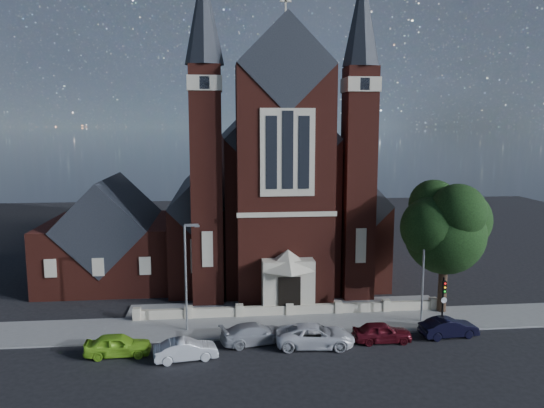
{
  "coord_description": "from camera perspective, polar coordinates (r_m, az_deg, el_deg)",
  "views": [
    {
      "loc": [
        -5.52,
        -34.0,
        15.03
      ],
      "look_at": [
        -0.83,
        12.0,
        8.29
      ],
      "focal_mm": 35.0,
      "sensor_mm": 36.0,
      "label": 1
    }
  ],
  "objects": [
    {
      "name": "car_silver_a",
      "position": [
        36.14,
        -9.27,
        -15.21
      ],
      "size": [
        4.3,
        2.13,
        1.36
      ],
      "primitive_type": "imported",
      "rotation": [
        0.0,
        0.0,
        1.75
      ],
      "color": "#B9BDC1",
      "rests_on": "ground"
    },
    {
      "name": "pavement_strip",
      "position": [
        41.7,
        2.24,
        -12.84
      ],
      "size": [
        60.0,
        5.0,
        0.12
      ],
      "primitive_type": "cube",
      "color": "slate",
      "rests_on": "ground"
    },
    {
      "name": "car_white_suv",
      "position": [
        37.77,
        4.65,
        -13.93
      ],
      "size": [
        5.64,
        2.94,
        1.52
      ],
      "primitive_type": "imported",
      "rotation": [
        0.0,
        0.0,
        1.49
      ],
      "color": "white",
      "rests_on": "ground"
    },
    {
      "name": "parish_hall",
      "position": [
        54.18,
        -16.88,
        -3.8
      ],
      "size": [
        12.0,
        12.2,
        10.24
      ],
      "color": "#511E15",
      "rests_on": "ground"
    },
    {
      "name": "car_lime_van",
      "position": [
        37.67,
        -16.24,
        -14.35
      ],
      "size": [
        4.36,
        1.87,
        1.47
      ],
      "primitive_type": "imported",
      "rotation": [
        0.0,
        0.0,
        1.6
      ],
      "color": "#8ACE29",
      "rests_on": "ground"
    },
    {
      "name": "street_tree",
      "position": [
        44.39,
        18.4,
        -2.61
      ],
      "size": [
        6.4,
        6.6,
        10.7
      ],
      "color": "black",
      "rests_on": "ground"
    },
    {
      "name": "street_lamp_right",
      "position": [
        42.38,
        16.09,
        -6.28
      ],
      "size": [
        1.16,
        0.22,
        8.09
      ],
      "color": "gray",
      "rests_on": "ground"
    },
    {
      "name": "traffic_signal",
      "position": [
        41.89,
        17.96,
        -9.4
      ],
      "size": [
        0.28,
        0.42,
        4.0
      ],
      "color": "black",
      "rests_on": "ground"
    },
    {
      "name": "ground",
      "position": [
        51.55,
        0.59,
        -8.65
      ],
      "size": [
        120.0,
        120.0,
        0.0
      ],
      "primitive_type": "plane",
      "color": "black",
      "rests_on": "ground"
    },
    {
      "name": "car_navy",
      "position": [
        41.24,
        18.48,
        -12.49
      ],
      "size": [
        4.34,
        1.92,
        1.38
      ],
      "primitive_type": "imported",
      "rotation": [
        0.0,
        0.0,
        1.68
      ],
      "color": "black",
      "rests_on": "ground"
    },
    {
      "name": "car_dark_red",
      "position": [
        39.14,
        11.74,
        -13.35
      ],
      "size": [
        4.16,
        1.73,
        1.41
      ],
      "primitive_type": "imported",
      "rotation": [
        0.0,
        0.0,
        1.55
      ],
      "color": "#4F0D16",
      "rests_on": "ground"
    },
    {
      "name": "car_silver_b",
      "position": [
        38.18,
        -1.85,
        -13.74
      ],
      "size": [
        5.18,
        3.07,
        1.41
      ],
      "primitive_type": "imported",
      "rotation": [
        0.0,
        0.0,
        1.81
      ],
      "color": "#999BA0",
      "rests_on": "ground"
    },
    {
      "name": "street_lamp_left",
      "position": [
        39.48,
        -9.15,
        -7.13
      ],
      "size": [
        1.16,
        0.22,
        8.09
      ],
      "color": "gray",
      "rests_on": "ground"
    },
    {
      "name": "church",
      "position": [
        57.62,
        -0.28,
        1.47
      ],
      "size": [
        20.01,
        34.9,
        29.2
      ],
      "color": "#511E15",
      "rests_on": "ground"
    },
    {
      "name": "forecourt_wall",
      "position": [
        43.55,
        1.86,
        -11.9
      ],
      "size": [
        24.0,
        0.4,
        0.9
      ],
      "primitive_type": "cube",
      "color": "#BEB197",
      "rests_on": "ground"
    },
    {
      "name": "forecourt_paving",
      "position": [
        45.41,
        1.52,
        -11.03
      ],
      "size": [
        26.0,
        3.0,
        0.14
      ],
      "primitive_type": "cube",
      "color": "slate",
      "rests_on": "ground"
    }
  ]
}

